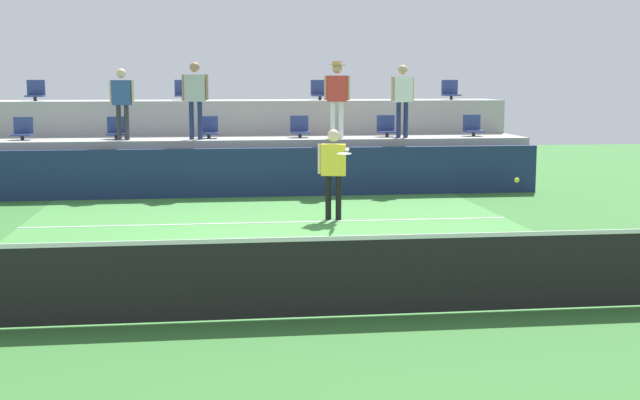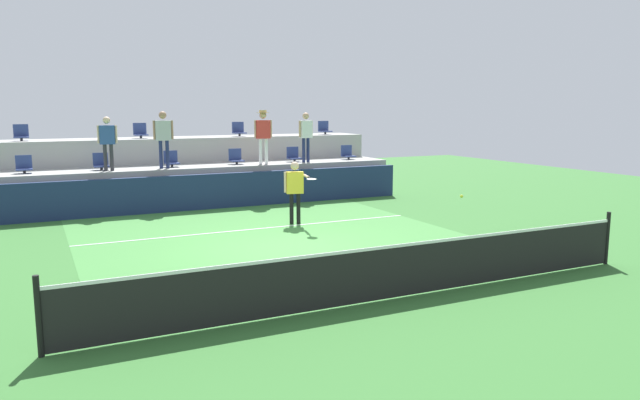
% 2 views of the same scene
% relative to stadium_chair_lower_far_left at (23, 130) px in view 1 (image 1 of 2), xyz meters
% --- Properties ---
extents(ground_plane, '(40.00, 40.00, 0.00)m').
position_rel_stadium_chair_lower_far_left_xyz_m(ground_plane, '(5.35, -7.23, -1.46)').
color(ground_plane, '#336B2D').
extents(court_inner_paint, '(9.00, 10.00, 0.01)m').
position_rel_stadium_chair_lower_far_left_xyz_m(court_inner_paint, '(5.35, -6.23, -1.46)').
color(court_inner_paint, '#3D7F38').
rests_on(court_inner_paint, ground_plane).
extents(court_service_line, '(9.00, 0.06, 0.00)m').
position_rel_stadium_chair_lower_far_left_xyz_m(court_service_line, '(5.35, -4.83, -1.46)').
color(court_service_line, white).
rests_on(court_service_line, ground_plane).
extents(tennis_net, '(10.48, 0.08, 1.07)m').
position_rel_stadium_chair_lower_far_left_xyz_m(tennis_net, '(5.35, -11.23, -0.97)').
color(tennis_net, black).
rests_on(tennis_net, ground_plane).
extents(sponsor_backboard, '(13.00, 0.16, 1.10)m').
position_rel_stadium_chair_lower_far_left_xyz_m(sponsor_backboard, '(5.35, -1.23, -0.91)').
color(sponsor_backboard, navy).
rests_on(sponsor_backboard, ground_plane).
extents(seating_tier_lower, '(13.00, 1.80, 1.25)m').
position_rel_stadium_chair_lower_far_left_xyz_m(seating_tier_lower, '(5.35, 0.07, -0.84)').
color(seating_tier_lower, '#9E9E99').
rests_on(seating_tier_lower, ground_plane).
extents(seating_tier_upper, '(13.00, 1.80, 2.10)m').
position_rel_stadium_chair_lower_far_left_xyz_m(seating_tier_upper, '(5.35, 1.87, -0.41)').
color(seating_tier_upper, '#9E9E99').
rests_on(seating_tier_upper, ground_plane).
extents(stadium_chair_lower_far_left, '(0.44, 0.40, 0.52)m').
position_rel_stadium_chair_lower_far_left_xyz_m(stadium_chair_lower_far_left, '(0.00, 0.00, 0.00)').
color(stadium_chair_lower_far_left, '#2D2D33').
rests_on(stadium_chair_lower_far_left, seating_tier_lower).
extents(stadium_chair_lower_left, '(0.44, 0.40, 0.52)m').
position_rel_stadium_chair_lower_far_left_xyz_m(stadium_chair_lower_left, '(2.11, 0.00, 0.00)').
color(stadium_chair_lower_left, '#2D2D33').
rests_on(stadium_chair_lower_left, seating_tier_lower).
extents(stadium_chair_lower_mid_left, '(0.44, 0.40, 0.52)m').
position_rel_stadium_chair_lower_far_left_xyz_m(stadium_chair_lower_mid_left, '(4.25, 0.00, 0.00)').
color(stadium_chair_lower_mid_left, '#2D2D33').
rests_on(stadium_chair_lower_mid_left, seating_tier_lower).
extents(stadium_chair_lower_mid_right, '(0.44, 0.40, 0.52)m').
position_rel_stadium_chair_lower_far_left_xyz_m(stadium_chair_lower_mid_right, '(6.41, 0.00, 0.00)').
color(stadium_chair_lower_mid_right, '#2D2D33').
rests_on(stadium_chair_lower_mid_right, seating_tier_lower).
extents(stadium_chair_lower_right, '(0.44, 0.40, 0.52)m').
position_rel_stadium_chair_lower_far_left_xyz_m(stadium_chair_lower_right, '(8.53, 0.00, 0.00)').
color(stadium_chair_lower_right, '#2D2D33').
rests_on(stadium_chair_lower_right, seating_tier_lower).
extents(stadium_chair_lower_far_right, '(0.44, 0.40, 0.52)m').
position_rel_stadium_chair_lower_far_left_xyz_m(stadium_chair_lower_far_right, '(10.70, 0.00, 0.00)').
color(stadium_chair_lower_far_right, '#2D2D33').
rests_on(stadium_chair_lower_far_right, seating_tier_lower).
extents(stadium_chair_upper_far_left, '(0.44, 0.40, 0.52)m').
position_rel_stadium_chair_lower_far_left_xyz_m(stadium_chair_upper_far_left, '(-0.03, 1.80, 0.85)').
color(stadium_chair_upper_far_left, '#2D2D33').
rests_on(stadium_chair_upper_far_left, seating_tier_upper).
extents(stadium_chair_upper_left, '(0.44, 0.40, 0.52)m').
position_rel_stadium_chair_lower_far_left_xyz_m(stadium_chair_upper_left, '(3.62, 1.80, 0.85)').
color(stadium_chair_upper_left, '#2D2D33').
rests_on(stadium_chair_upper_left, seating_tier_upper).
extents(stadium_chair_upper_right, '(0.44, 0.40, 0.52)m').
position_rel_stadium_chair_lower_far_left_xyz_m(stadium_chair_upper_right, '(7.13, 1.80, 0.85)').
color(stadium_chair_upper_right, '#2D2D33').
rests_on(stadium_chair_upper_right, seating_tier_upper).
extents(stadium_chair_upper_far_right, '(0.44, 0.40, 0.52)m').
position_rel_stadium_chair_lower_far_left_xyz_m(stadium_chair_upper_far_right, '(10.64, 1.80, 0.85)').
color(stadium_chair_upper_far_right, '#2D2D33').
rests_on(stadium_chair_upper_far_right, seating_tier_upper).
extents(tennis_player, '(0.59, 1.27, 1.70)m').
position_rel_stadium_chair_lower_far_left_xyz_m(tennis_player, '(6.56, -4.66, -0.42)').
color(tennis_player, black).
rests_on(tennis_player, ground_plane).
extents(spectator_in_grey, '(0.58, 0.25, 1.62)m').
position_rel_stadium_chair_lower_far_left_xyz_m(spectator_in_grey, '(2.30, -0.38, 0.76)').
color(spectator_in_grey, '#2D2D33').
rests_on(spectator_in_grey, seating_tier_lower).
extents(spectator_in_white, '(0.62, 0.27, 1.77)m').
position_rel_stadium_chair_lower_far_left_xyz_m(spectator_in_white, '(3.96, -0.38, 0.87)').
color(spectator_in_white, navy).
rests_on(spectator_in_white, seating_tier_lower).
extents(spectator_with_hat, '(0.61, 0.48, 1.80)m').
position_rel_stadium_chair_lower_far_left_xyz_m(spectator_with_hat, '(7.26, -0.38, 0.90)').
color(spectator_with_hat, white).
rests_on(spectator_with_hat, seating_tier_lower).
extents(spectator_leaning_on_rail, '(0.60, 0.28, 1.72)m').
position_rel_stadium_chair_lower_far_left_xyz_m(spectator_leaning_on_rail, '(8.84, -0.38, 0.82)').
color(spectator_leaning_on_rail, navy).
rests_on(spectator_leaning_on_rail, seating_tier_lower).
extents(tennis_ball, '(0.07, 0.07, 0.07)m').
position_rel_stadium_chair_lower_far_left_xyz_m(tennis_ball, '(8.39, -9.31, -0.19)').
color(tennis_ball, '#CCE033').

